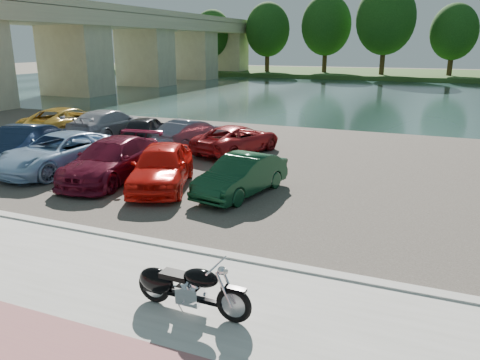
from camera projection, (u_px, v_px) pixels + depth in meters
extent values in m
plane|color=#595447|center=(154.00, 294.00, 9.36)|extent=(200.00, 200.00, 0.00)
cube|color=#AAA9A0|center=(124.00, 318.00, 8.46)|extent=(60.00, 6.00, 0.10)
cube|color=#AAA9A0|center=(200.00, 252.00, 11.11)|extent=(60.00, 0.30, 0.14)
cube|color=#3E3932|center=(302.00, 166.00, 19.10)|extent=(60.00, 18.00, 0.04)
cube|color=#1B312D|center=(383.00, 96.00, 44.79)|extent=(120.00, 40.00, 0.00)
cube|color=#254518|center=(406.00, 74.00, 73.06)|extent=(120.00, 24.00, 0.60)
cube|color=tan|center=(133.00, 22.00, 53.15)|extent=(7.00, 56.00, 1.40)
cube|color=tan|center=(133.00, 13.00, 52.87)|extent=(7.00, 56.00, 0.70)
cube|color=tan|center=(75.00, 57.00, 45.30)|extent=(6.00, 4.00, 7.20)
cube|color=tan|center=(145.00, 55.00, 55.93)|extent=(6.00, 4.00, 7.20)
cube|color=tan|center=(193.00, 53.00, 66.56)|extent=(6.00, 4.00, 7.20)
cube|color=tan|center=(227.00, 52.00, 77.19)|extent=(6.00, 4.00, 7.20)
cylinder|color=#382714|center=(213.00, 57.00, 76.90)|extent=(0.70, 0.70, 4.50)
ellipsoid|color=#13360E|center=(212.00, 34.00, 75.89)|extent=(6.30, 6.30, 7.56)
cylinder|color=#382714|center=(267.00, 56.00, 74.75)|extent=(0.70, 0.70, 4.95)
ellipsoid|color=#13360E|center=(268.00, 30.00, 73.64)|extent=(6.93, 6.93, 8.32)
cylinder|color=#382714|center=(325.00, 54.00, 72.59)|extent=(0.70, 0.70, 5.40)
ellipsoid|color=#13360E|center=(326.00, 25.00, 71.38)|extent=(7.56, 7.56, 9.07)
cylinder|color=#382714|center=(383.00, 54.00, 66.71)|extent=(0.70, 0.70, 5.85)
ellipsoid|color=#13360E|center=(386.00, 19.00, 65.41)|extent=(8.19, 8.19, 9.83)
cylinder|color=#382714|center=(451.00, 59.00, 64.81)|extent=(0.70, 0.70, 4.50)
ellipsoid|color=#13360E|center=(454.00, 32.00, 63.80)|extent=(6.30, 6.30, 7.56)
torus|color=black|center=(234.00, 305.00, 8.16)|extent=(0.68, 0.14, 0.68)
torus|color=black|center=(154.00, 286.00, 8.81)|extent=(0.68, 0.14, 0.68)
cylinder|color=#B2B2B7|center=(234.00, 305.00, 8.16)|extent=(0.46, 0.07, 0.46)
cylinder|color=#B2B2B7|center=(154.00, 286.00, 8.81)|extent=(0.46, 0.07, 0.46)
cylinder|color=silver|center=(224.00, 290.00, 8.04)|extent=(0.33, 0.06, 0.63)
cylinder|color=silver|center=(229.00, 285.00, 8.22)|extent=(0.33, 0.06, 0.63)
cylinder|color=silver|center=(216.00, 265.00, 8.10)|extent=(0.05, 0.75, 0.04)
sphere|color=silver|center=(222.00, 271.00, 8.08)|extent=(0.16, 0.16, 0.16)
sphere|color=silver|center=(225.00, 271.00, 8.05)|extent=(0.11, 0.11, 0.11)
cube|color=black|center=(234.00, 289.00, 8.07)|extent=(0.45, 0.15, 0.06)
cube|color=black|center=(193.00, 298.00, 8.50)|extent=(1.20, 0.13, 0.08)
cube|color=silver|center=(190.00, 294.00, 8.50)|extent=(0.46, 0.33, 0.34)
cylinder|color=silver|center=(195.00, 285.00, 8.41)|extent=(0.25, 0.19, 0.27)
cylinder|color=silver|center=(185.00, 283.00, 8.48)|extent=(0.25, 0.19, 0.27)
ellipsoid|color=black|center=(201.00, 278.00, 8.31)|extent=(0.69, 0.38, 0.32)
cube|color=black|center=(175.00, 275.00, 8.53)|extent=(0.56, 0.29, 0.10)
ellipsoid|color=black|center=(156.00, 280.00, 8.75)|extent=(0.74, 0.35, 0.50)
cube|color=black|center=(154.00, 283.00, 8.79)|extent=(0.40, 0.19, 0.30)
cylinder|color=silver|center=(181.00, 293.00, 8.79)|extent=(1.10, 0.12, 0.09)
cylinder|color=silver|center=(181.00, 289.00, 8.77)|extent=(1.10, 0.12, 0.09)
cylinder|color=#B2B2B7|center=(181.00, 308.00, 8.44)|extent=(0.03, 0.14, 0.22)
imported|color=#111F38|center=(20.00, 146.00, 19.21)|extent=(2.66, 4.91, 1.53)
imported|color=#98BBDE|center=(60.00, 152.00, 18.19)|extent=(3.03, 5.50, 1.46)
imported|color=maroon|center=(112.00, 160.00, 16.98)|extent=(2.59, 5.24, 1.46)
imported|color=red|center=(162.00, 166.00, 16.01)|extent=(3.28, 4.82, 1.52)
imported|color=#0E361F|center=(241.00, 175.00, 15.31)|extent=(2.09, 4.11, 1.29)
imported|color=#B98D2A|center=(67.00, 121.00, 25.27)|extent=(2.95, 5.72, 1.54)
imported|color=#9D9DA6|center=(110.00, 124.00, 24.59)|extent=(2.14, 5.19, 1.50)
imported|color=black|center=(147.00, 129.00, 23.70)|extent=(2.23, 4.07, 1.31)
imported|color=#595A6B|center=(192.00, 133.00, 22.44)|extent=(2.35, 4.25, 1.33)
imported|color=#A31B1E|center=(237.00, 139.00, 21.18)|extent=(3.23, 5.00, 1.28)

